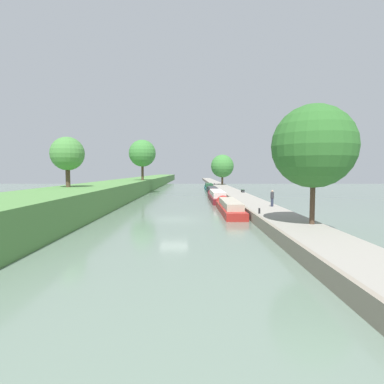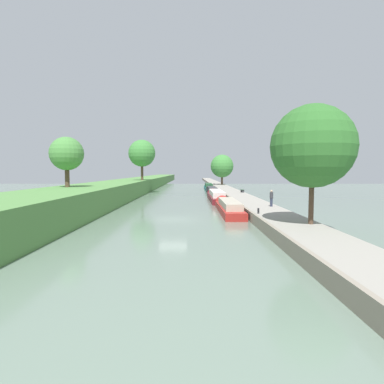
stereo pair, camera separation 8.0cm
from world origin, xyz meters
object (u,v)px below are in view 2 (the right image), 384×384
narrowboat_maroon (216,196)px  mooring_bollard_far (214,184)px  narrowboat_black (212,191)px  person_walking (272,198)px  park_bench (243,190)px  narrowboat_red (228,207)px  narrowboat_teal (209,187)px  mooring_bollard_near (259,211)px

narrowboat_maroon → mooring_bollard_far: (1.97, 33.15, 0.43)m
narrowboat_black → person_walking: person_walking is taller
park_bench → narrowboat_maroon: bearing=-133.7°
person_walking → park_bench: bearing=88.9°
narrowboat_red → narrowboat_teal: size_ratio=1.19×
mooring_bollard_near → mooring_bollard_far: (0.00, 54.49, 0.00)m
narrowboat_teal → park_bench: narrowboat_teal is taller
narrowboat_black → person_walking: (4.09, -30.60, 1.18)m
mooring_bollard_far → narrowboat_maroon: bearing=-93.4°
narrowboat_red → person_walking: size_ratio=7.91×
narrowboat_maroon → person_walking: 16.64m
narrowboat_maroon → park_bench: bearing=46.3°
narrowboat_red → narrowboat_black: narrowboat_red is taller
narrowboat_red → park_bench: (4.50, 18.97, 0.61)m
narrowboat_teal → mooring_bollard_near: size_ratio=24.55×
mooring_bollard_near → narrowboat_red: bearing=103.1°
narrowboat_red → narrowboat_maroon: (-0.26, 13.98, 0.06)m
person_walking → mooring_bollard_near: 5.87m
mooring_bollard_near → mooring_bollard_far: size_ratio=1.00×
narrowboat_maroon → person_walking: bearing=-74.7°
narrowboat_black → mooring_bollard_far: size_ratio=32.24×
narrowboat_teal → person_walking: 44.03m
narrowboat_maroon → narrowboat_black: narrowboat_maroon is taller
mooring_bollard_far → park_bench: size_ratio=0.30×
narrowboat_maroon → narrowboat_teal: (0.29, 27.80, -0.05)m
narrowboat_black → mooring_bollard_far: bearing=84.8°
narrowboat_maroon → narrowboat_teal: narrowboat_maroon is taller
narrowboat_maroon → mooring_bollard_far: bearing=86.6°
narrowboat_red → mooring_bollard_near: size_ratio=29.18×
narrowboat_teal → narrowboat_black: bearing=-90.0°
mooring_bollard_near → mooring_bollard_far: bearing=90.0°
mooring_bollard_far → narrowboat_teal: bearing=-107.5°
narrowboat_teal → person_walking: (4.09, -43.82, 1.12)m
narrowboat_red → person_walking: bearing=-26.4°
narrowboat_maroon → park_bench: narrowboat_maroon is taller
narrowboat_maroon → narrowboat_teal: size_ratio=1.36×
person_walking → mooring_bollard_near: (-2.40, -5.31, -0.65)m
narrowboat_maroon → narrowboat_black: (0.29, 14.58, -0.11)m
narrowboat_maroon → mooring_bollard_far: narrowboat_maroon is taller
narrowboat_black → mooring_bollard_near: (1.68, -35.91, 0.53)m
narrowboat_red → narrowboat_maroon: narrowboat_maroon is taller
narrowboat_maroon → park_bench: (4.76, 4.99, 0.55)m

